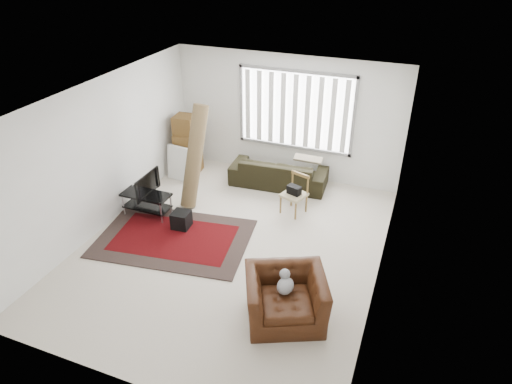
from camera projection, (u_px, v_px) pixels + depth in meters
room at (243, 145)px, 7.56m from camera, size 6.00×6.02×2.71m
persian_rug at (174, 238)px, 8.24m from camera, size 2.91×2.15×0.02m
tv_stand at (147, 200)px, 8.78m from camera, size 0.94×0.42×0.47m
tv at (144, 184)px, 8.60m from camera, size 0.10×0.76×0.44m
subwoofer at (181, 220)px, 8.46m from camera, size 0.34×0.34×0.32m
moving_boxes at (187, 146)px, 10.24m from camera, size 0.58×0.54×1.34m
white_flatpack at (180, 164)px, 10.02m from camera, size 0.62×0.26×0.78m
rolled_rug at (194, 156)px, 8.89m from camera, size 0.48×0.94×2.02m
sofa at (279, 168)px, 9.81m from camera, size 2.13×1.04×0.80m
side_chair at (295, 192)px, 8.81m from camera, size 0.54×0.54×0.80m
armchair at (286, 295)px, 6.39m from camera, size 1.41×1.34×0.82m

